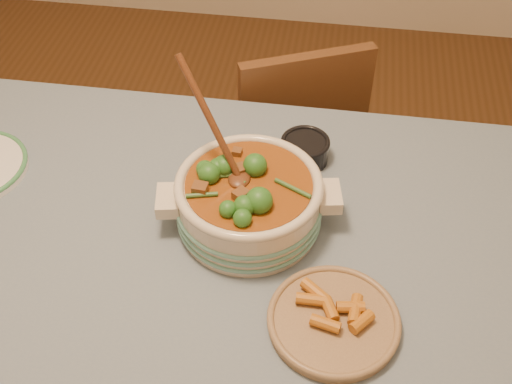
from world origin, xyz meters
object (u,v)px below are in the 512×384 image
dining_table (210,289)px  condiment_bowl (305,149)px  fried_plate (334,319)px  stew_casserole (249,198)px  chair_far (292,135)px

dining_table → condiment_bowl: 0.40m
condiment_bowl → fried_plate: 0.46m
stew_casserole → condiment_bowl: stew_casserole is taller
chair_far → fried_plate: bearing=76.5°
dining_table → stew_casserole: 0.22m
stew_casserole → fried_plate: bearing=-49.5°
fried_plate → chair_far: size_ratio=0.34×
fried_plate → chair_far: 0.94m
stew_casserole → chair_far: 0.74m
dining_table → stew_casserole: size_ratio=4.31×
condiment_bowl → chair_far: (-0.06, 0.43, -0.32)m
stew_casserole → fried_plate: (0.20, -0.23, -0.06)m
condiment_bowl → fried_plate: (0.10, -0.45, -0.02)m
chair_far → stew_casserole: bearing=63.0°
condiment_bowl → dining_table: bearing=-116.0°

